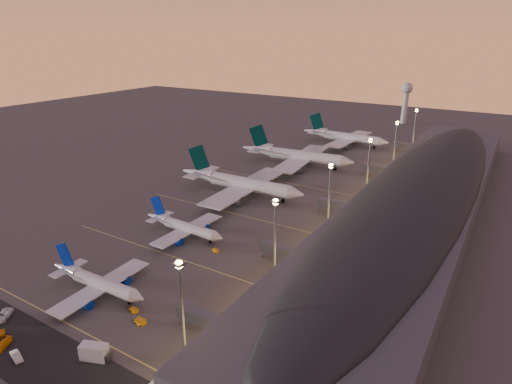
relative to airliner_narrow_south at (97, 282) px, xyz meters
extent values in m
plane|color=#413E3C|center=(3.51, 31.46, -3.24)|extent=(700.00, 700.00, 0.00)
cylinder|color=silver|center=(3.04, 0.12, 0.06)|extent=(21.78, 4.54, 3.69)
cone|color=silver|center=(15.60, 0.62, 0.06)|extent=(3.64, 3.82, 3.69)
cone|color=silver|center=(-12.66, -0.50, 0.52)|extent=(9.92, 4.07, 3.69)
cube|color=silver|center=(1.99, 0.08, -0.59)|extent=(7.51, 31.27, 0.41)
cylinder|color=#07239A|center=(2.42, 6.93, -1.83)|extent=(4.99, 2.96, 2.76)
cylinder|color=#07239A|center=(2.96, -6.72, -1.83)|extent=(4.99, 2.96, 2.76)
cube|color=#07239A|center=(-12.17, -0.48, 5.30)|extent=(6.77, 0.82, 8.00)
cube|color=silver|center=(-11.48, -0.45, 1.07)|extent=(3.93, 11.31, 0.26)
cylinder|color=black|center=(12.13, 0.48, -2.51)|extent=(0.31, 0.31, 1.46)
cylinder|color=black|center=(12.13, 0.48, -2.72)|extent=(1.06, 0.69, 1.03)
cylinder|color=black|center=(1.19, 2.63, -2.51)|extent=(0.31, 0.31, 1.46)
cylinder|color=black|center=(1.19, 2.63, -2.72)|extent=(1.06, 0.69, 1.03)
cylinder|color=black|center=(1.40, -2.53, -2.51)|extent=(0.31, 0.31, 1.46)
cylinder|color=black|center=(1.40, -2.53, -2.72)|extent=(1.06, 0.69, 1.03)
cylinder|color=silver|center=(-0.19, 40.68, 0.10)|extent=(22.03, 4.40, 3.73)
cone|color=silver|center=(12.54, 40.29, 0.10)|extent=(3.65, 3.84, 3.73)
cone|color=silver|center=(-16.10, 41.17, 0.57)|extent=(10.01, 4.04, 3.73)
cube|color=silver|center=(-1.25, 40.72, -0.55)|extent=(7.33, 31.62, 0.41)
cylinder|color=#07239A|center=(-0.33, 47.61, -1.81)|extent=(5.04, 2.95, 2.80)
cylinder|color=#07239A|center=(-0.76, 33.78, -1.81)|extent=(5.04, 2.95, 2.80)
cube|color=#07239A|center=(-15.60, 41.16, 5.41)|extent=(6.85, 0.77, 8.10)
cube|color=silver|center=(-14.90, 41.14, 1.13)|extent=(3.88, 11.42, 0.26)
cylinder|color=black|center=(9.01, 40.40, -2.50)|extent=(0.31, 0.31, 1.47)
cylinder|color=black|center=(9.01, 40.40, -2.72)|extent=(1.06, 0.69, 1.05)
cylinder|color=black|center=(-1.88, 43.35, -2.50)|extent=(0.31, 0.31, 1.47)
cylinder|color=black|center=(-1.88, 43.35, -2.72)|extent=(1.06, 0.69, 1.05)
cylinder|color=black|center=(-2.04, 38.13, -2.50)|extent=(0.31, 0.31, 1.47)
cylinder|color=black|center=(-2.04, 38.13, -2.72)|extent=(1.06, 0.69, 1.05)
cylinder|color=silver|center=(-4.05, 86.76, 2.13)|extent=(39.58, 6.98, 5.96)
cone|color=silver|center=(18.85, 87.35, 2.13)|extent=(6.51, 6.13, 5.96)
cone|color=silver|center=(-32.67, 86.03, 2.87)|extent=(17.96, 6.42, 5.96)
cube|color=silver|center=(-5.96, 86.71, 1.08)|extent=(12.93, 57.93, 0.66)
cylinder|color=#525459|center=(-5.01, 99.42, -0.93)|extent=(9.02, 4.70, 4.47)
cylinder|color=#525459|center=(-4.36, 74.07, -0.93)|extent=(9.02, 4.70, 4.47)
cube|color=black|center=(-31.78, 86.05, 10.58)|extent=(11.78, 1.20, 13.24)
cube|color=silver|center=(-30.50, 86.08, 3.77)|extent=(6.89, 20.91, 0.42)
cylinder|color=black|center=(12.51, 87.19, -2.05)|extent=(0.49, 0.49, 2.39)
cylinder|color=black|center=(12.51, 87.19, -2.41)|extent=(1.70, 1.09, 1.67)
cylinder|color=black|center=(-7.34, 90.85, -2.05)|extent=(0.49, 0.49, 2.39)
cylinder|color=black|center=(-7.34, 90.85, -2.41)|extent=(1.70, 1.09, 1.67)
cylinder|color=black|center=(-7.12, 82.51, -2.05)|extent=(0.49, 0.49, 2.39)
cylinder|color=black|center=(-7.12, 82.51, -2.41)|extent=(1.70, 1.09, 1.67)
cylinder|color=silver|center=(-2.72, 141.32, 2.27)|extent=(40.85, 9.56, 6.12)
cone|color=silver|center=(20.70, 143.33, 2.27)|extent=(7.03, 6.66, 6.12)
cone|color=silver|center=(-32.00, 138.81, 3.03)|extent=(18.74, 7.66, 6.12)
cube|color=silver|center=(-4.67, 141.16, 1.20)|extent=(16.77, 59.96, 0.67)
cylinder|color=#525459|center=(-4.49, 154.24, -0.87)|extent=(9.50, 5.36, 4.59)
cylinder|color=#525459|center=(-2.26, 128.30, -0.87)|extent=(9.50, 5.36, 4.59)
cube|color=black|center=(-31.08, 138.89, 10.94)|extent=(12.11, 1.95, 13.58)
cube|color=silver|center=(-29.78, 139.00, 3.95)|extent=(8.33, 21.78, 0.43)
cylinder|color=black|center=(14.22, 142.78, -2.02)|extent=(0.53, 0.53, 2.45)
cylinder|color=black|center=(14.22, 142.78, -2.38)|extent=(1.80, 1.21, 1.71)
cylinder|color=black|center=(-6.34, 145.31, -2.02)|extent=(0.53, 0.53, 2.45)
cylinder|color=black|center=(-6.34, 145.31, -2.38)|extent=(1.80, 1.21, 1.71)
cylinder|color=black|center=(-5.61, 136.78, -2.02)|extent=(0.53, 0.53, 2.45)
cylinder|color=black|center=(-5.61, 136.78, -2.38)|extent=(1.80, 1.21, 1.71)
cylinder|color=silver|center=(2.90, 199.62, 1.75)|extent=(36.93, 7.64, 5.55)
cone|color=silver|center=(24.16, 198.40, 1.75)|extent=(6.22, 5.88, 5.55)
cone|color=silver|center=(-23.68, 201.15, 2.44)|extent=(16.85, 6.49, 5.55)
cube|color=silver|center=(1.12, 199.72, 0.78)|extent=(13.70, 54.13, 0.61)
cylinder|color=#525459|center=(2.98, 211.43, -1.09)|extent=(8.51, 4.63, 4.16)
cylinder|color=#525459|center=(1.63, 187.88, -1.09)|extent=(8.51, 4.63, 4.16)
cube|color=black|center=(-22.85, 201.10, 9.61)|extent=(10.97, 1.46, 12.31)
cube|color=silver|center=(-21.67, 201.03, 3.28)|extent=(7.01, 19.61, 0.39)
cylinder|color=black|center=(18.27, 198.74, -2.13)|extent=(0.47, 0.47, 2.22)
cylinder|color=black|center=(18.27, 198.74, -2.46)|extent=(1.61, 1.06, 1.55)
cylinder|color=black|center=(0.17, 203.66, -2.13)|extent=(0.47, 0.47, 2.22)
cylinder|color=black|center=(0.17, 203.66, -2.46)|extent=(1.61, 1.06, 1.55)
cylinder|color=black|center=(-0.28, 195.91, -2.13)|extent=(0.47, 0.47, 2.22)
cylinder|color=black|center=(-0.28, 195.91, -2.46)|extent=(1.61, 1.06, 1.55)
cube|color=#49494D|center=(65.51, 103.96, 2.76)|extent=(40.00, 255.00, 12.00)
ellipsoid|color=black|center=(65.51, 103.96, 8.76)|extent=(39.00, 253.00, 10.92)
cube|color=#F9BF5A|center=(45.31, 103.96, 1.76)|extent=(0.40, 244.80, 8.00)
cube|color=#525459|center=(37.51, 1.46, 1.26)|extent=(16.00, 3.20, 3.00)
cylinder|color=slate|center=(29.51, 1.46, -1.04)|extent=(0.70, 0.70, 4.40)
cube|color=#525459|center=(37.51, 41.46, 1.26)|extent=(16.00, 3.20, 3.00)
cylinder|color=slate|center=(29.51, 41.46, -1.04)|extent=(0.70, 0.70, 4.40)
cube|color=#525459|center=(37.51, 86.46, 1.26)|extent=(16.00, 3.20, 3.00)
cylinder|color=slate|center=(29.51, 86.46, -1.04)|extent=(0.70, 0.70, 4.40)
cube|color=#525459|center=(37.51, 143.46, 1.26)|extent=(16.00, 3.20, 3.00)
cylinder|color=slate|center=(29.51, 143.46, -1.04)|extent=(0.70, 0.70, 4.40)
cube|color=#525459|center=(37.51, 199.46, 1.26)|extent=(16.00, 3.20, 3.00)
cylinder|color=slate|center=(29.51, 199.46, -1.04)|extent=(0.70, 0.70, 4.40)
cylinder|color=slate|center=(39.51, -8.54, 9.26)|extent=(0.70, 0.70, 25.00)
cube|color=slate|center=(39.51, -8.54, 21.96)|extent=(2.20, 2.20, 0.50)
sphere|color=#FFB154|center=(39.51, -8.54, 21.76)|extent=(1.80, 1.80, 1.80)
cylinder|color=slate|center=(39.51, 31.46, 9.26)|extent=(0.70, 0.70, 25.00)
cube|color=slate|center=(39.51, 31.46, 21.96)|extent=(2.20, 2.20, 0.50)
sphere|color=#FFB154|center=(39.51, 31.46, 21.76)|extent=(1.80, 1.80, 1.80)
cylinder|color=slate|center=(39.51, 71.46, 9.26)|extent=(0.70, 0.70, 25.00)
cube|color=slate|center=(39.51, 71.46, 21.96)|extent=(2.20, 2.20, 0.50)
sphere|color=#FFB154|center=(39.51, 71.46, 21.76)|extent=(1.80, 1.80, 1.80)
cylinder|color=slate|center=(39.51, 116.46, 9.26)|extent=(0.70, 0.70, 25.00)
cube|color=slate|center=(39.51, 116.46, 21.96)|extent=(2.20, 2.20, 0.50)
sphere|color=#FFB154|center=(39.51, 116.46, 21.76)|extent=(1.80, 1.80, 1.80)
cylinder|color=slate|center=(39.51, 161.46, 9.26)|extent=(0.70, 0.70, 25.00)
cube|color=slate|center=(39.51, 161.46, 21.96)|extent=(2.20, 2.20, 0.50)
sphere|color=#FFB154|center=(39.51, 161.46, 21.76)|extent=(1.80, 1.80, 1.80)
cylinder|color=slate|center=(39.51, 206.46, 9.26)|extent=(0.70, 0.70, 25.00)
cube|color=slate|center=(39.51, 206.46, 21.96)|extent=(2.20, 2.20, 0.50)
sphere|color=#FFB154|center=(39.51, 206.46, 21.76)|extent=(1.80, 1.80, 1.80)
cylinder|color=silver|center=(13.51, 291.46, 9.76)|extent=(4.40, 4.40, 26.00)
sphere|color=silver|center=(13.51, 291.46, 24.76)|extent=(9.00, 9.00, 9.00)
cube|color=black|center=(3.51, -24.54, -3.24)|extent=(260.00, 16.00, 0.01)
cube|color=#D8C659|center=(3.51, -13.54, -3.23)|extent=(90.00, 0.36, 0.00)
cube|color=#D8C659|center=(3.51, 26.46, -3.23)|extent=(90.00, 0.36, 0.00)
cube|color=#D8C659|center=(3.51, 66.46, -3.23)|extent=(90.00, 0.36, 0.00)
cube|color=#D8C659|center=(3.51, 111.46, -3.23)|extent=(90.00, 0.36, 0.00)
cube|color=#D8C659|center=(3.51, 166.46, -3.23)|extent=(90.00, 0.36, 0.00)
cube|color=orange|center=(20.73, -3.88, -2.63)|extent=(2.72, 1.75, 1.22)
cube|color=#525459|center=(18.73, -3.81, -2.80)|extent=(1.60, 1.49, 0.89)
cylinder|color=black|center=(21.75, -3.08, -3.00)|extent=(0.50, 0.22, 0.49)
cylinder|color=black|center=(21.70, -4.74, -3.00)|extent=(0.50, 0.22, 0.49)
cylinder|color=black|center=(19.75, -3.01, -3.00)|extent=(0.50, 0.22, 0.49)
cylinder|color=black|center=(19.70, -4.68, -3.00)|extent=(0.50, 0.22, 0.49)
cube|color=orange|center=(15.70, -1.31, -2.74)|extent=(2.26, 1.48, 1.00)
cube|color=#525459|center=(14.06, -1.22, -2.88)|extent=(1.34, 1.25, 0.73)
cylinder|color=black|center=(16.55, -0.67, -3.04)|extent=(0.41, 0.19, 0.40)
cylinder|color=black|center=(16.48, -2.03, -3.04)|extent=(0.41, 0.19, 0.40)
cylinder|color=black|center=(14.91, -0.58, -3.04)|extent=(0.41, 0.19, 0.40)
cylinder|color=black|center=(14.84, -1.95, -3.04)|extent=(0.41, 0.19, 0.40)
cube|color=orange|center=(14.24, 36.40, -2.75)|extent=(2.39, 1.80, 0.98)
cube|color=#525459|center=(12.69, 36.78, -2.89)|extent=(1.48, 1.42, 0.71)
cylinder|color=black|center=(15.18, 36.85, -3.04)|extent=(0.42, 0.25, 0.39)
cylinder|color=black|center=(14.86, 35.56, -3.04)|extent=(0.42, 0.25, 0.39)
cylinder|color=black|center=(13.63, 37.23, -3.04)|extent=(0.42, 0.25, 0.39)
cylinder|color=black|center=(13.31, 35.94, -3.04)|extent=(0.42, 0.25, 0.39)
cube|color=silver|center=(21.16, -18.13, -1.34)|extent=(6.69, 4.75, 3.79)
cube|color=#525459|center=(23.65, -17.14, -2.24)|extent=(2.77, 3.02, 2.01)
imported|color=orange|center=(-0.10, -26.93, -2.51)|extent=(3.99, 5.42, 1.46)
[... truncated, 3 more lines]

